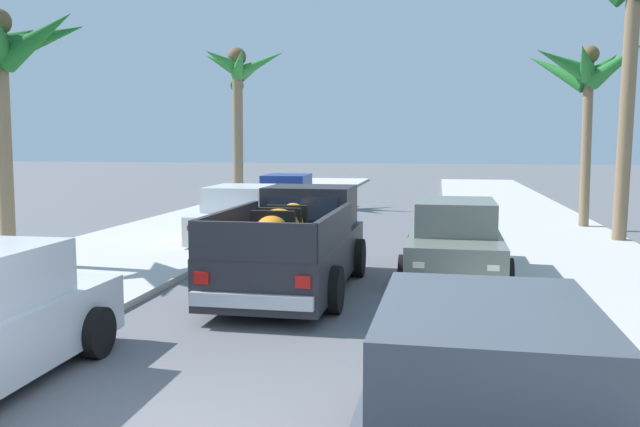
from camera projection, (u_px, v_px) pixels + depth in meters
The scene contains 11 objects.
sidewalk_left at pixel (169, 238), 18.05m from camera, with size 4.84×60.00×0.12m, color beige.
sidewalk_right at pixel (544, 248), 16.28m from camera, with size 4.84×60.00×0.12m, color beige.
curb_left at pixel (204, 239), 17.87m from camera, with size 0.16×60.00×0.10m, color silver.
curb_right at pixel (502, 247), 16.46m from camera, with size 0.16×60.00×0.10m, color silver.
pickup_truck at pixel (295, 245), 11.92m from camera, with size 2.25×5.23×1.80m.
car_left_near at pixel (287, 197), 23.66m from camera, with size 2.13×4.31×1.54m.
car_left_mid at pixel (241, 216), 17.53m from camera, with size 2.08×4.28×1.54m.
car_right_mid at pixel (455, 242), 13.04m from camera, with size 2.08×4.29×1.54m.
car_left_far at pixel (485, 412), 4.79m from camera, with size 2.07×4.28×1.54m.
palm_tree_right_mid at pixel (240, 80), 27.03m from camera, with size 3.73×3.57×6.58m.
palm_tree_right_back at pixel (587, 73), 19.71m from camera, with size 3.43×3.38×5.69m.
Camera 1 is at (2.35, -4.83, 2.68)m, focal length 36.66 mm.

